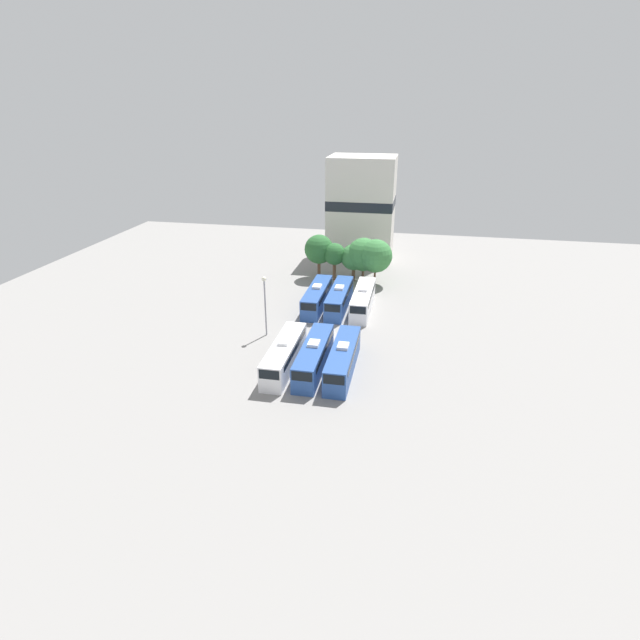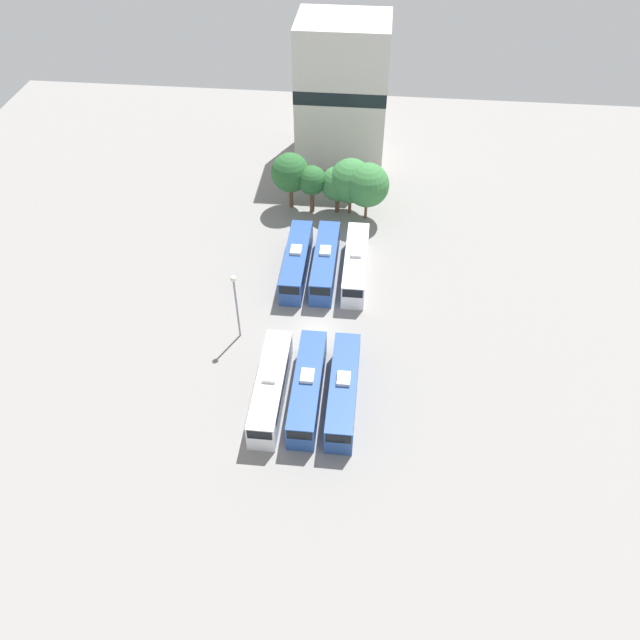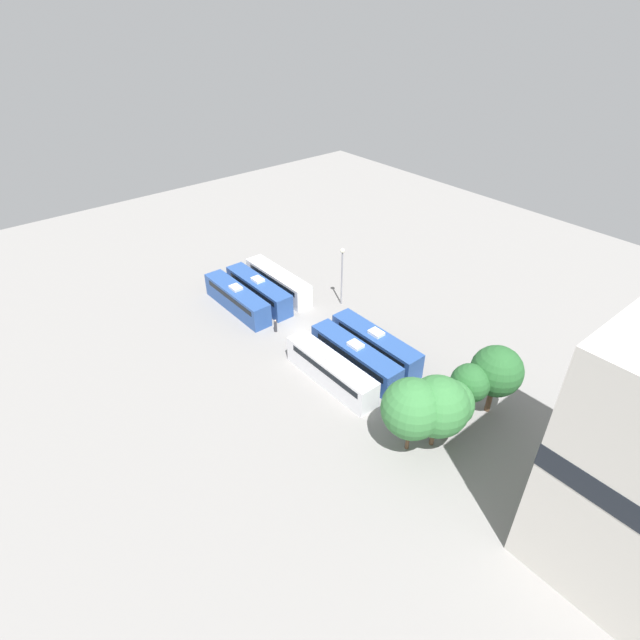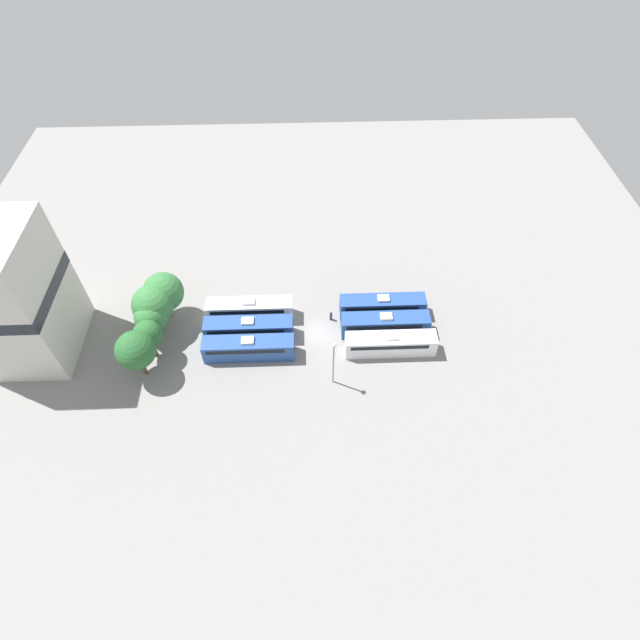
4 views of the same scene
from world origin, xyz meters
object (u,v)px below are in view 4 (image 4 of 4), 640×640
at_px(bus_0, 390,344).
at_px(tree_1, 148,334).
at_px(light_pole, 334,357).
at_px(bus_5, 250,309).
at_px(bus_4, 249,328).
at_px(tree_3, 153,305).
at_px(worker_person, 331,316).
at_px(bus_2, 382,306).
at_px(bus_1, 385,324).
at_px(tree_2, 151,317).
at_px(bus_3, 248,348).
at_px(tree_0, 136,350).
at_px(depot_building, 14,296).
at_px(tree_4, 164,292).

bearing_deg(bus_0, tree_1, 89.21).
bearing_deg(light_pole, tree_1, 77.97).
bearing_deg(tree_1, bus_5, -62.77).
height_order(bus_4, tree_3, tree_3).
bearing_deg(worker_person, bus_4, 102.83).
distance_m(bus_2, bus_4, 18.80).
distance_m(bus_1, tree_2, 31.09).
distance_m(bus_3, tree_3, 13.97).
bearing_deg(tree_0, tree_2, -5.18).
height_order(bus_2, depot_building, depot_building).
relative_size(bus_1, bus_3, 1.00).
relative_size(bus_5, light_pole, 1.49).
bearing_deg(light_pole, worker_person, -1.52).
relative_size(bus_2, light_pole, 1.49).
distance_m(light_pole, tree_1, 23.79).
relative_size(bus_5, tree_3, 1.61).
bearing_deg(light_pole, tree_0, 84.91).
distance_m(worker_person, depot_building, 39.82).
bearing_deg(bus_4, bus_1, -89.68).
bearing_deg(bus_2, tree_3, 92.61).
relative_size(bus_2, worker_person, 7.08).
relative_size(light_pole, tree_1, 1.25).
xyz_separation_m(bus_2, tree_1, (-6.24, 30.74, 2.82)).
relative_size(bus_0, tree_4, 1.58).
relative_size(bus_0, tree_3, 1.61).
bearing_deg(tree_2, bus_5, -76.16).
xyz_separation_m(worker_person, light_pole, (-10.36, 0.27, 4.62)).
relative_size(worker_person, tree_2, 0.27).
distance_m(tree_0, depot_building, 16.02).
bearing_deg(worker_person, bus_5, 85.47).
xyz_separation_m(worker_person, tree_3, (-0.57, 23.68, 3.89)).
bearing_deg(bus_0, tree_3, 80.43).
distance_m(worker_person, tree_3, 24.01).
height_order(worker_person, tree_1, tree_1).
relative_size(bus_3, tree_1, 1.88).
bearing_deg(bus_3, tree_1, 88.02).
bearing_deg(tree_1, bus_2, -78.52).
relative_size(tree_3, depot_building, 0.40).
distance_m(bus_0, depot_building, 47.01).
bearing_deg(bus_4, tree_1, 103.04).
height_order(tree_3, depot_building, depot_building).
xyz_separation_m(bus_0, tree_2, (3.64, 31.30, 2.42)).
bearing_deg(bus_2, bus_3, 110.02).
bearing_deg(bus_4, depot_building, 90.68).
height_order(tree_1, tree_3, tree_3).
relative_size(bus_0, worker_person, 7.08).
distance_m(bus_2, light_pole, 13.98).
bearing_deg(worker_person, tree_0, 108.65).
bearing_deg(tree_1, bus_1, -84.54).
xyz_separation_m(bus_4, light_pole, (-7.79, -11.00, 3.75)).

